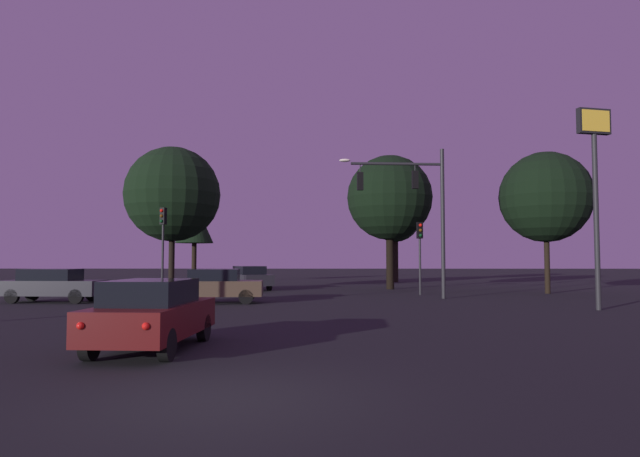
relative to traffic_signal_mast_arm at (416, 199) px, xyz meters
The scene contains 14 objects.
ground_plane 8.97m from the traffic_signal_mast_arm, 142.55° to the left, with size 168.00×168.00×0.00m, color black.
traffic_signal_mast_arm is the anchor object (origin of this frame).
traffic_light_corner_left 13.40m from the traffic_signal_mast_arm, behind, with size 0.37×0.39×4.71m.
traffic_light_corner_right 3.66m from the traffic_signal_mast_arm, 76.89° to the left, with size 0.34×0.37×4.00m.
car_nearside_lane 18.28m from the traffic_signal_mast_arm, 117.61° to the right, with size 1.89×4.25×1.52m.
car_crossing_left 17.67m from the traffic_signal_mast_arm, behind, with size 4.60×1.98×1.52m.
car_crossing_right 10.67m from the traffic_signal_mast_arm, 163.32° to the right, with size 4.18×2.04×1.52m.
car_far_lane 13.01m from the traffic_signal_mast_arm, 139.75° to the left, with size 3.46×4.60×1.52m.
store_sign_illuminated 8.62m from the traffic_signal_mast_arm, 45.26° to the right, with size 1.42×0.57×7.88m.
tree_behind_sign 24.30m from the traffic_signal_mast_arm, 129.83° to the left, with size 3.16×3.16×6.80m.
tree_left_far 9.25m from the traffic_signal_mast_arm, 27.67° to the left, with size 5.23×5.23×8.16m.
tree_center_horizon 20.07m from the traffic_signal_mast_arm, 85.98° to the left, with size 4.50×4.50×7.94m.
tree_right_cluster 8.87m from the traffic_signal_mast_arm, 91.99° to the left, with size 5.61×5.61×8.83m.
tree_lot_edge 14.56m from the traffic_signal_mast_arm, 159.83° to the left, with size 5.64×5.64×8.65m.
Camera 1 is at (1.46, -7.92, 1.96)m, focal length 31.32 mm.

